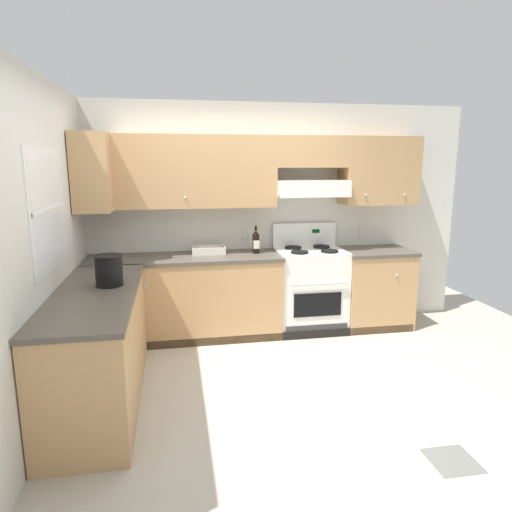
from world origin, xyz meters
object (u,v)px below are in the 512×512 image
(stove, at_px, (310,289))
(wine_bottle, at_px, (256,241))
(bucket, at_px, (109,270))
(bowl, at_px, (209,251))

(stove, distance_m, wine_bottle, 0.84)
(bucket, bearing_deg, bowl, 52.86)
(wine_bottle, xyz_separation_m, bowl, (-0.52, 0.06, -0.10))
(bowl, bearing_deg, wine_bottle, -6.20)
(bowl, distance_m, bucket, 1.49)
(stove, relative_size, bowl, 3.32)
(bucket, bearing_deg, stove, 28.17)
(wine_bottle, distance_m, bucket, 1.81)
(wine_bottle, relative_size, bowl, 0.91)
(stove, height_order, bucket, stove)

